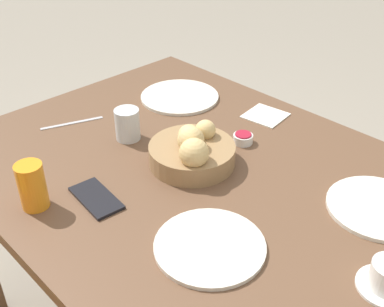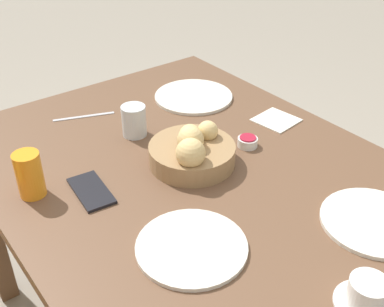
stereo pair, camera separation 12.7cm
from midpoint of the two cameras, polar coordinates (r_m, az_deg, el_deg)
dining_table at (r=1.29m, az=-1.12°, el=-5.86°), size 1.36×0.97×0.72m
bread_basket at (r=1.26m, az=-2.82°, el=0.22°), size 0.23×0.23×0.12m
plate_near_left at (r=1.19m, az=18.42°, el=-6.19°), size 0.24×0.24×0.01m
plate_near_right at (r=1.63m, az=-3.72°, el=6.67°), size 0.26×0.26×0.01m
plate_far_center at (r=1.03m, az=-1.46°, el=-11.06°), size 0.24×0.24×0.01m
juice_glass at (r=1.19m, az=-21.39°, el=-3.71°), size 0.06×0.06×0.12m
water_tumbler at (r=1.40m, az=-10.27°, el=3.35°), size 0.07×0.07×0.09m
jam_bowl_berry at (r=1.37m, az=3.43°, el=1.72°), size 0.06×0.06×0.03m
knife_silver at (r=1.53m, az=-16.36°, el=3.40°), size 0.08×0.18×0.00m
napkin at (r=1.52m, az=6.34°, el=4.42°), size 0.13×0.13×0.00m
cell_phone at (r=1.20m, az=-14.33°, el=-5.24°), size 0.16×0.09×0.01m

